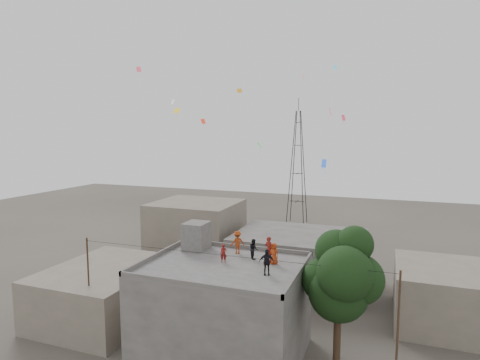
% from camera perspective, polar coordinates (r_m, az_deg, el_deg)
% --- Properties ---
extents(ground, '(140.00, 140.00, 0.00)m').
position_cam_1_polar(ground, '(28.80, -2.35, -23.61)').
color(ground, '#3F3A34').
rests_on(ground, ground).
extents(main_building, '(10.00, 8.00, 6.10)m').
position_cam_1_polar(main_building, '(27.38, -2.38, -18.10)').
color(main_building, '#504E4B').
rests_on(main_building, ground).
extents(parapet, '(10.00, 8.00, 0.30)m').
position_cam_1_polar(parapet, '(26.20, -2.42, -11.73)').
color(parapet, '#504E4B').
rests_on(parapet, main_building).
extents(stair_head_box, '(1.60, 1.80, 2.00)m').
position_cam_1_polar(stair_head_box, '(29.52, -6.22, -7.92)').
color(stair_head_box, '#504E4B').
rests_on(stair_head_box, main_building).
extents(neighbor_west, '(8.00, 10.00, 4.00)m').
position_cam_1_polar(neighbor_west, '(34.72, -18.56, -14.82)').
color(neighbor_west, '#6A6454').
rests_on(neighbor_west, ground).
extents(neighbor_north, '(12.00, 9.00, 5.00)m').
position_cam_1_polar(neighbor_north, '(39.55, 8.44, -11.08)').
color(neighbor_north, '#504E4B').
rests_on(neighbor_north, ground).
extents(neighbor_northwest, '(9.00, 8.00, 7.00)m').
position_cam_1_polar(neighbor_northwest, '(44.97, -6.23, -7.54)').
color(neighbor_northwest, '#6A6454').
rests_on(neighbor_northwest, ground).
extents(neighbor_east, '(7.00, 8.00, 4.40)m').
position_cam_1_polar(neighbor_east, '(35.38, 26.96, -14.45)').
color(neighbor_east, '#6A6454').
rests_on(neighbor_east, ground).
extents(tree, '(4.90, 4.60, 9.10)m').
position_cam_1_polar(tree, '(25.06, 14.30, -13.17)').
color(tree, black).
rests_on(tree, ground).
extents(utility_line, '(20.12, 0.62, 7.40)m').
position_cam_1_polar(utility_line, '(25.84, -2.45, -17.78)').
color(utility_line, black).
rests_on(utility_line, ground).
extents(transmission_tower, '(2.97, 2.97, 20.01)m').
position_cam_1_polar(transmission_tower, '(64.59, 8.18, 1.78)').
color(transmission_tower, black).
rests_on(transmission_tower, ground).
extents(person_red_adult, '(0.74, 0.62, 1.71)m').
position_cam_1_polar(person_red_adult, '(26.67, 4.15, -9.82)').
color(person_red_adult, maroon).
rests_on(person_red_adult, main_building).
extents(person_orange_child, '(0.77, 0.61, 1.39)m').
position_cam_1_polar(person_orange_child, '(26.38, 4.85, -10.38)').
color(person_orange_child, '#A93613').
rests_on(person_orange_child, main_building).
extents(person_dark_child, '(0.81, 0.83, 1.35)m').
position_cam_1_polar(person_dark_child, '(27.37, 1.95, -9.76)').
color(person_dark_child, black).
rests_on(person_dark_child, main_building).
extents(person_dark_adult, '(0.99, 0.64, 1.56)m').
position_cam_1_polar(person_dark_adult, '(24.43, 3.80, -11.56)').
color(person_dark_adult, black).
rests_on(person_dark_adult, main_building).
extents(person_orange_adult, '(1.19, 1.13, 1.62)m').
position_cam_1_polar(person_orange_adult, '(28.44, -0.38, -8.84)').
color(person_orange_adult, '#993611').
rests_on(person_orange_adult, main_building).
extents(person_red_child, '(0.52, 0.44, 1.20)m').
position_cam_1_polar(person_red_child, '(26.64, -2.36, -10.40)').
color(person_red_child, maroon).
rests_on(person_red_child, main_building).
extents(kites, '(15.46, 19.07, 9.04)m').
position_cam_1_polar(kites, '(31.92, 3.62, 9.83)').
color(kites, red).
rests_on(kites, ground).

